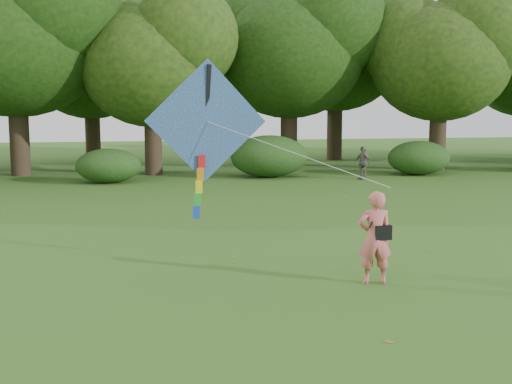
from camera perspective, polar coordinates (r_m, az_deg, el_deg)
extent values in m
plane|color=#265114|center=(11.00, 7.18, -8.99)|extent=(100.00, 100.00, 0.00)
imported|color=#D26563|center=(11.54, 10.52, -4.01)|extent=(0.66, 0.49, 1.66)
imported|color=slate|center=(28.16, 9.46, 2.58)|extent=(0.70, 0.91, 1.44)
cube|color=black|center=(11.54, 11.14, -3.52)|extent=(0.30, 0.20, 0.26)
cylinder|color=black|center=(11.43, 10.65, -1.97)|extent=(0.33, 0.14, 0.47)
cube|color=#225F97|center=(12.94, -4.44, 6.29)|extent=(2.47, 0.36, 2.46)
cube|color=black|center=(12.97, -4.46, 6.29)|extent=(0.18, 0.48, 2.24)
cylinder|color=white|center=(12.06, 3.24, 3.55)|extent=(2.92, 2.45, 1.13)
cube|color=red|center=(12.99, -4.85, 2.73)|extent=(0.14, 0.06, 0.26)
cube|color=orange|center=(13.01, -4.97, 1.59)|extent=(0.14, 0.06, 0.26)
cube|color=yellow|center=(13.04, -5.09, 0.45)|extent=(0.14, 0.06, 0.26)
cube|color=green|center=(13.07, -5.21, -0.68)|extent=(0.14, 0.06, 0.26)
cube|color=blue|center=(13.11, -5.32, -1.81)|extent=(0.14, 0.06, 0.26)
cylinder|color=#3A2D1E|center=(31.30, -20.30, 4.91)|extent=(0.88, 0.88, 3.85)
ellipsoid|color=#1E3F11|center=(31.41, -20.65, 12.44)|extent=(8.00, 8.00, 6.80)
cylinder|color=#3A2D1E|center=(30.03, -9.12, 4.52)|extent=(0.80, 0.80, 3.15)
ellipsoid|color=#1E3F11|center=(30.04, -9.25, 10.89)|extent=(6.40, 6.40, 5.44)
cylinder|color=#3A2D1E|center=(33.09, 2.94, 5.34)|extent=(0.86, 0.86, 3.67)
ellipsoid|color=#1E3F11|center=(33.17, 2.99, 12.13)|extent=(7.60, 7.60, 6.46)
cylinder|color=#3A2D1E|center=(33.31, 15.84, 4.87)|extent=(0.83, 0.83, 3.43)
ellipsoid|color=#1E3F11|center=(33.35, 16.06, 11.03)|extent=(6.80, 6.80, 5.78)
cylinder|color=#3A2D1E|center=(37.51, -14.31, 5.24)|extent=(0.84, 0.84, 3.50)
ellipsoid|color=#1E3F11|center=(37.55, -14.50, 10.85)|extent=(7.00, 7.00, 5.95)
cylinder|color=#3A2D1E|center=(38.55, 7.00, 5.87)|extent=(0.90, 0.90, 4.02)
ellipsoid|color=#1E3F11|center=(38.65, 7.10, 12.04)|extent=(7.80, 7.80, 6.63)
ellipsoid|color=#264919|center=(27.16, -12.98, 2.29)|extent=(2.66, 2.09, 1.42)
ellipsoid|color=#264919|center=(28.68, 1.17, 3.20)|extent=(3.50, 2.75, 1.88)
ellipsoid|color=#264919|center=(30.59, 14.28, 2.96)|extent=(2.94, 2.31, 1.58)
cube|color=olive|center=(22.23, 2.18, -0.50)|extent=(0.14, 0.11, 0.01)
cube|color=olive|center=(21.01, -0.80, -0.96)|extent=(0.14, 0.14, 0.01)
cube|color=olive|center=(8.97, 11.74, -12.93)|extent=(0.14, 0.13, 0.01)
cube|color=olive|center=(22.91, 7.95, -0.32)|extent=(0.13, 0.10, 0.01)
cube|color=olive|center=(19.05, -4.20, -1.87)|extent=(0.12, 0.14, 0.01)
cube|color=olive|center=(14.62, 15.16, -5.01)|extent=(0.14, 0.14, 0.01)
cube|color=olive|center=(18.41, 4.68, -2.20)|extent=(0.13, 0.14, 0.01)
cube|color=olive|center=(13.53, -2.11, -5.77)|extent=(0.13, 0.14, 0.01)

